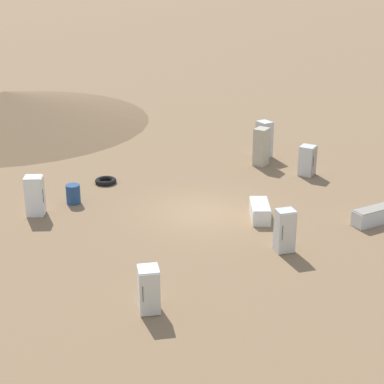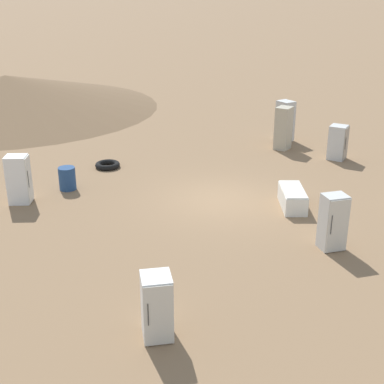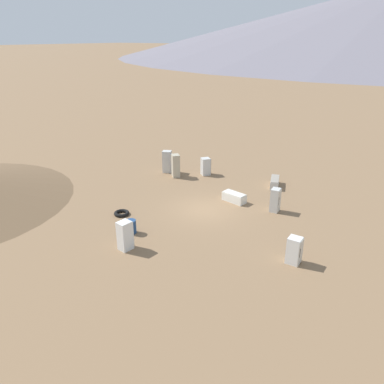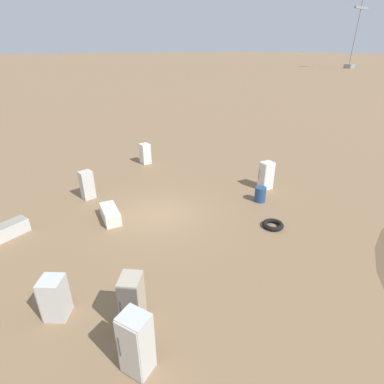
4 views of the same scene
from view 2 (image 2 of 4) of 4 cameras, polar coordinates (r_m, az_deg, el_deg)
The scene contains 11 objects.
ground_plane at distance 18.87m, azimuth 2.90°, elevation -0.87°, with size 1000.00×1000.00×0.00m, color #846647.
dirt_mound at distance 34.28m, azimuth -19.12°, elevation 10.04°, with size 17.90×17.90×1.98m.
discarded_fridge_0 at distance 19.30m, azimuth -17.99°, elevation 1.28°, with size 0.81×0.70×1.70m.
discarded_fridge_1 at distance 26.11m, azimuth 9.90°, elevation 7.48°, with size 0.90×0.93×1.92m.
discarded_fridge_3 at distance 11.68m, azimuth -3.76°, elevation -12.12°, with size 0.65×0.74×1.49m.
discarded_fridge_4 at distance 15.73m, azimuth 14.82°, elevation -3.13°, with size 0.73×0.67×1.65m.
discarded_fridge_5 at distance 24.76m, azimuth 9.74°, elevation 6.74°, with size 0.95×0.97×1.94m.
discarded_fridge_6 at distance 18.49m, azimuth 10.67°, elevation -0.63°, with size 1.00×1.82×0.66m.
discarded_fridge_7 at distance 23.84m, azimuth 15.30°, elevation 5.12°, with size 0.99×0.98×1.48m.
scrap_tire at distance 22.38m, azimuth -8.99°, elevation 2.87°, with size 1.02×1.02×0.22m.
rusty_barrel at distance 20.21m, azimuth -13.17°, elevation 1.42°, with size 0.62×0.62×0.85m.
Camera 2 is at (-3.68, -17.04, 7.24)m, focal length 50.00 mm.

